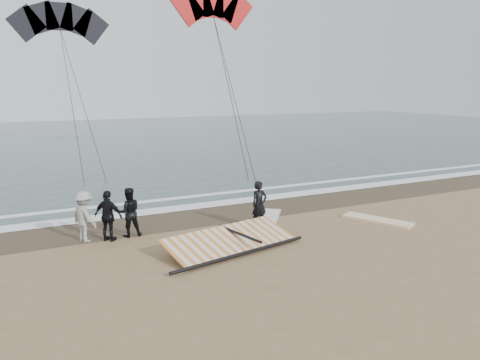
% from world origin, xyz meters
% --- Properties ---
extents(ground, '(120.00, 120.00, 0.00)m').
position_xyz_m(ground, '(0.00, 0.00, 0.00)').
color(ground, '#8C704C').
rests_on(ground, ground).
extents(sea, '(120.00, 54.00, 0.02)m').
position_xyz_m(sea, '(0.00, 33.00, 0.01)').
color(sea, '#233838').
rests_on(sea, ground).
extents(wet_sand, '(120.00, 2.80, 0.01)m').
position_xyz_m(wet_sand, '(0.00, 4.50, 0.01)').
color(wet_sand, '#4C3D2B').
rests_on(wet_sand, ground).
extents(foam_near, '(120.00, 0.90, 0.01)m').
position_xyz_m(foam_near, '(0.00, 5.90, 0.03)').
color(foam_near, white).
rests_on(foam_near, sea).
extents(foam_far, '(120.00, 0.45, 0.01)m').
position_xyz_m(foam_far, '(0.00, 7.60, 0.03)').
color(foam_far, white).
rests_on(foam_far, sea).
extents(man_main, '(0.65, 0.46, 1.67)m').
position_xyz_m(man_main, '(0.29, 2.18, 0.84)').
color(man_main, black).
rests_on(man_main, ground).
extents(board_white, '(1.72, 2.59, 0.10)m').
position_xyz_m(board_white, '(4.57, 0.89, 0.05)').
color(board_white, white).
rests_on(board_white, ground).
extents(board_cream, '(1.99, 2.34, 0.10)m').
position_xyz_m(board_cream, '(1.09, 2.88, 0.05)').
color(board_cream, silver).
rests_on(board_cream, ground).
extents(trio_cluster, '(2.33, 1.40, 1.67)m').
position_xyz_m(trio_cluster, '(-4.81, 3.24, 0.83)').
color(trio_cluster, black).
rests_on(trio_cluster, ground).
extents(sail_rig, '(4.73, 2.54, 0.52)m').
position_xyz_m(sail_rig, '(-1.64, 0.74, 0.20)').
color(sail_rig, black).
rests_on(sail_rig, ground).
extents(kite_red, '(6.33, 4.58, 13.14)m').
position_xyz_m(kite_red, '(5.46, 18.13, 9.86)').
color(kite_red, red).
rests_on(kite_red, ground).
extents(kite_dark, '(8.20, 7.03, 16.58)m').
position_xyz_m(kite_dark, '(-3.28, 26.66, 9.34)').
color(kite_dark, black).
rests_on(kite_dark, ground).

